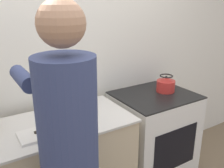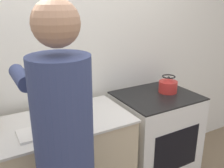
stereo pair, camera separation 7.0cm
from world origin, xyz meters
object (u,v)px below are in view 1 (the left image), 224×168
person (69,154)px  kettle (166,85)px  cutting_board (47,132)px  knife (48,129)px  bowl_prep (79,111)px  oven (153,138)px

person → kettle: (1.23, 0.55, 0.01)m
cutting_board → knife: bearing=26.1°
kettle → bowl_prep: size_ratio=0.93×
person → knife: 0.42m
oven → knife: 1.18m
oven → kettle: (0.14, 0.01, 0.53)m
cutting_board → bowl_prep: bearing=26.2°
person → kettle: 1.35m
person → bowl_prep: person is taller
cutting_board → bowl_prep: size_ratio=1.97×
cutting_board → knife: size_ratio=1.83×
person → cutting_board: (0.01, 0.41, -0.07)m
knife → oven: bearing=8.5°
cutting_board → kettle: kettle is taller
oven → person: person is taller
kettle → cutting_board: bearing=-173.3°
person → knife: (0.02, 0.42, -0.05)m
kettle → bowl_prep: (-0.91, 0.01, -0.06)m
person → cutting_board: 0.42m
cutting_board → person: bearing=-91.1°
oven → bowl_prep: bowl_prep is taller
cutting_board → kettle: bearing=6.7°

